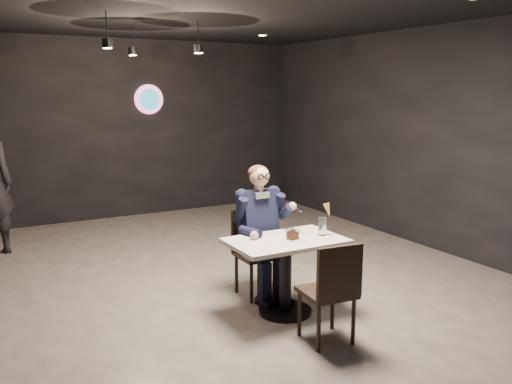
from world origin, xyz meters
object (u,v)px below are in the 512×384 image
chair_far (258,253)px  chair_near (327,290)px  seated_man (258,229)px  sundae_glass (322,226)px  main_table (285,276)px

chair_far → chair_near: same height
chair_near → seated_man: (0.00, 1.22, 0.26)m
chair_near → sundae_glass: size_ratio=5.20×
seated_man → sundae_glass: size_ratio=8.13×
main_table → seated_man: size_ratio=0.76×
main_table → chair_far: 0.56m
chair_near → sundae_glass: (0.39, 0.62, 0.38)m
chair_far → chair_near: size_ratio=1.00×
seated_man → sundae_glass: 0.73m
main_table → chair_far: chair_far is taller
chair_far → seated_man: 0.26m
sundae_glass → chair_near: bearing=-122.2°
chair_far → seated_man: seated_man is taller
main_table → sundae_glass: size_ratio=6.21×
chair_far → sundae_glass: bearing=-56.8°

